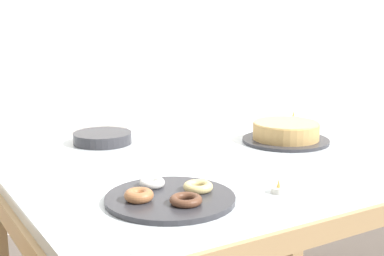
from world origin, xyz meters
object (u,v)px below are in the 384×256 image
(pastry_platter, at_px, (170,197))
(plate_stack, at_px, (103,138))
(tealight_near_front, at_px, (293,117))
(cake_chocolate_round, at_px, (286,133))
(tealight_right_edge, at_px, (278,189))

(pastry_platter, relative_size, plate_stack, 1.56)
(pastry_platter, xyz_separation_m, tealight_near_front, (0.97, 0.64, -0.00))
(plate_stack, distance_m, tealight_near_front, 0.89)
(cake_chocolate_round, xyz_separation_m, tealight_near_front, (0.31, 0.30, -0.02))
(plate_stack, height_order, tealight_right_edge, plate_stack)
(plate_stack, xyz_separation_m, tealight_near_front, (0.89, -0.02, -0.01))
(cake_chocolate_round, height_order, tealight_right_edge, cake_chocolate_round)
(plate_stack, bearing_deg, tealight_near_front, -1.47)
(cake_chocolate_round, distance_m, tealight_right_edge, 0.58)
(tealight_right_edge, bearing_deg, cake_chocolate_round, 47.42)
(cake_chocolate_round, xyz_separation_m, plate_stack, (-0.58, 0.33, -0.01))
(plate_stack, distance_m, tealight_right_edge, 0.78)
(cake_chocolate_round, relative_size, plate_stack, 1.50)
(plate_stack, xyz_separation_m, tealight_right_edge, (0.19, -0.75, -0.01))
(plate_stack, relative_size, tealight_near_front, 5.25)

